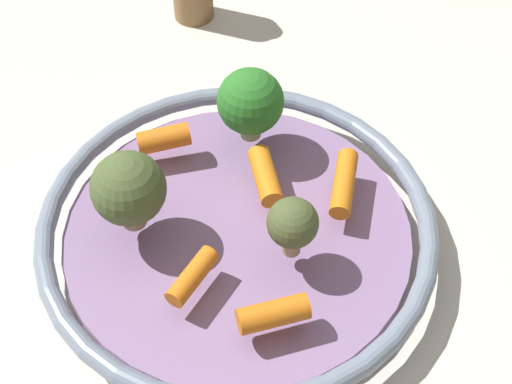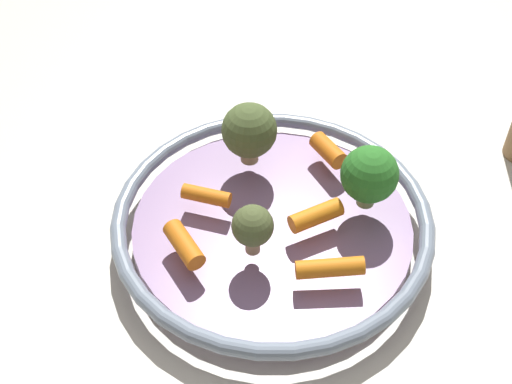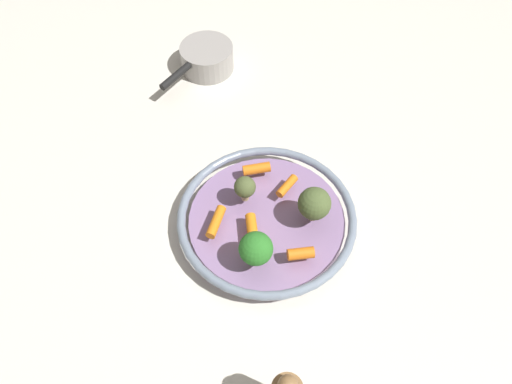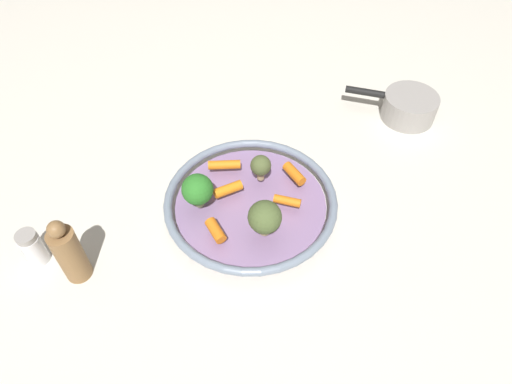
% 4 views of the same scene
% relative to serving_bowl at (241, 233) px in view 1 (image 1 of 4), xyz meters
% --- Properties ---
extents(ground_plane, '(2.60, 2.60, 0.00)m').
position_rel_serving_bowl_xyz_m(ground_plane, '(0.00, 0.00, -0.02)').
color(ground_plane, silver).
extents(serving_bowl, '(0.33, 0.33, 0.04)m').
position_rel_serving_bowl_xyz_m(serving_bowl, '(0.00, 0.00, 0.00)').
color(serving_bowl, '#8E709E').
rests_on(serving_bowl, ground_plane).
extents(baby_carrot_right, '(0.03, 0.05, 0.02)m').
position_rel_serving_bowl_xyz_m(baby_carrot_right, '(0.08, 0.06, 0.03)').
color(baby_carrot_right, orange).
rests_on(baby_carrot_right, serving_bowl).
extents(baby_carrot_left, '(0.05, 0.04, 0.02)m').
position_rel_serving_bowl_xyz_m(baby_carrot_left, '(-0.06, 0.03, 0.03)').
color(baby_carrot_left, orange).
rests_on(baby_carrot_left, serving_bowl).
extents(baby_carrot_back, '(0.07, 0.03, 0.02)m').
position_rel_serving_bowl_xyz_m(baby_carrot_back, '(0.03, -0.09, 0.03)').
color(baby_carrot_back, orange).
rests_on(baby_carrot_back, serving_bowl).
extents(baby_carrot_center, '(0.06, 0.03, 0.02)m').
position_rel_serving_bowl_xyz_m(baby_carrot_center, '(0.04, -0.02, 0.03)').
color(baby_carrot_center, orange).
rests_on(baby_carrot_center, serving_bowl).
extents(baby_carrot_near_rim, '(0.03, 0.06, 0.02)m').
position_rel_serving_bowl_xyz_m(baby_carrot_near_rim, '(-0.10, -0.02, 0.03)').
color(baby_carrot_near_rim, orange).
rests_on(baby_carrot_near_rim, serving_bowl).
extents(broccoli_floret_edge, '(0.06, 0.06, 0.07)m').
position_rel_serving_bowl_xyz_m(broccoli_floret_edge, '(0.09, -0.01, 0.06)').
color(broccoli_floret_edge, '#94AD66').
rests_on(broccoli_floret_edge, serving_bowl).
extents(broccoli_floret_small, '(0.04, 0.04, 0.06)m').
position_rel_serving_bowl_xyz_m(broccoli_floret_small, '(-0.03, -0.04, 0.05)').
color(broccoli_floret_small, tan).
rests_on(broccoli_floret_small, serving_bowl).
extents(broccoli_floret_mid, '(0.06, 0.06, 0.07)m').
position_rel_serving_bowl_xyz_m(broccoli_floret_mid, '(0.00, 0.08, 0.06)').
color(broccoli_floret_mid, tan).
rests_on(broccoli_floret_mid, serving_bowl).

